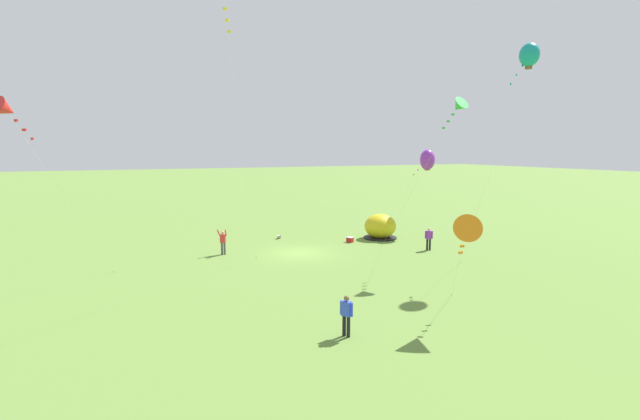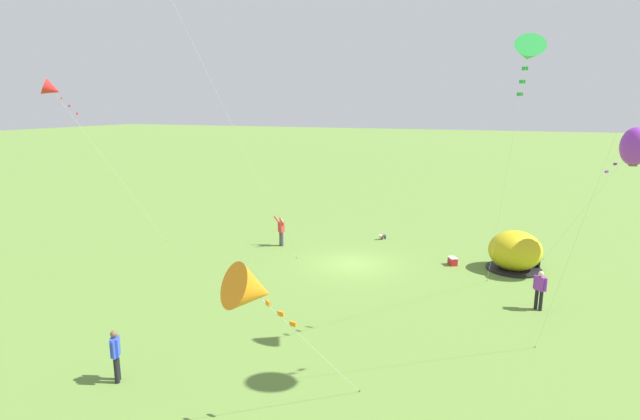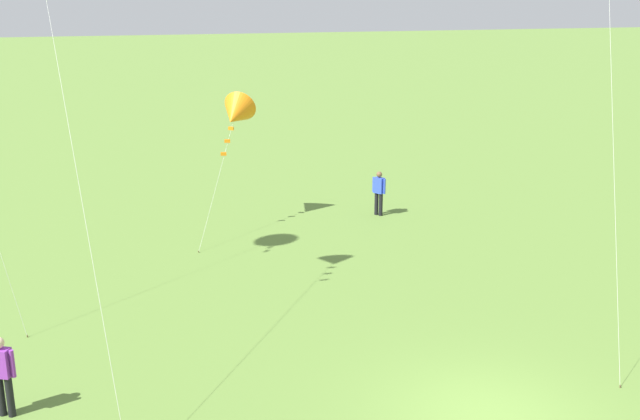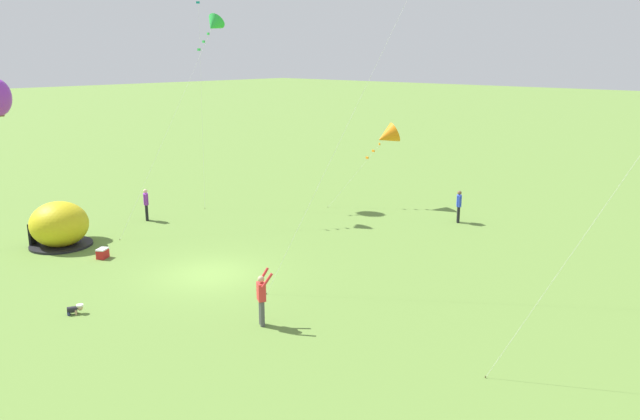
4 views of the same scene
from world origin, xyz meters
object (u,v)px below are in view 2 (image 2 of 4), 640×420
object	(u,v)px
kite_green	(528,53)
kite_orange	(252,290)
kite_purple	(635,147)
cooler_box	(453,261)
person_arms_raised	(281,230)
person_strolling	(116,353)
toddler_crawling	(382,237)
popup_tent	(515,251)
kite_red	(52,89)
person_center_field	(540,288)

from	to	relation	value
kite_green	kite_orange	xyz separation A→B (m)	(5.96, 7.62, -6.12)
kite_purple	cooler_box	bearing A→B (deg)	4.32
kite_orange	person_arms_raised	bearing A→B (deg)	-66.28
person_strolling	kite_orange	bearing A→B (deg)	172.46
toddler_crawling	kite_green	bearing A→B (deg)	121.68
cooler_box	kite_purple	xyz separation A→B (m)	(-7.95, -0.60, 6.40)
person_arms_raised	popup_tent	bearing A→B (deg)	-178.23
kite_green	kite_red	bearing A→B (deg)	-6.88
kite_green	toddler_crawling	bearing A→B (deg)	-58.32
toddler_crawling	popup_tent	bearing A→B (deg)	157.41
cooler_box	person_strolling	distance (m)	17.90
person_center_field	person_arms_raised	world-z (taller)	person_arms_raised
popup_tent	kite_purple	distance (m)	7.42
cooler_box	kite_purple	bearing A→B (deg)	-175.68
person_center_field	person_arms_raised	xyz separation A→B (m)	(14.44, -4.83, 0.03)
person_center_field	kite_orange	world-z (taller)	kite_orange
kite_orange	kite_red	xyz separation A→B (m)	(18.15, -10.53, 5.30)
popup_tent	kite_green	xyz separation A→B (m)	(0.22, 9.27, 9.19)
kite_purple	person_arms_raised	bearing A→B (deg)	1.94
person_strolling	kite_purple	bearing A→B (deg)	-134.95
person_strolling	kite_red	bearing A→B (deg)	-37.46
person_center_field	kite_orange	bearing A→B (deg)	58.25
cooler_box	person_center_field	bearing A→B (deg)	130.40
cooler_box	person_strolling	size ratio (longest dim) A/B	0.37
cooler_box	kite_purple	world-z (taller)	kite_purple
kite_green	person_strolling	bearing A→B (deg)	31.47
kite_red	kite_green	bearing A→B (deg)	173.12
person_arms_raised	kite_red	bearing A→B (deg)	28.57
cooler_box	kite_orange	world-z (taller)	kite_orange
kite_red	person_strolling	bearing A→B (deg)	142.54
person_center_field	kite_orange	size ratio (longest dim) A/B	0.36
cooler_box	kite_orange	bearing A→B (deg)	79.44
cooler_box	kite_purple	distance (m)	10.22
person_strolling	kite_green	size ratio (longest dim) A/B	0.16
toddler_crawling	kite_red	world-z (taller)	kite_red
person_arms_raised	kite_red	xyz separation A→B (m)	(10.91, 5.94, 8.37)
kite_red	toddler_crawling	bearing A→B (deg)	-149.35
person_strolling	person_arms_raised	bearing A→B (deg)	-83.10
kite_green	kite_purple	bearing A→B (deg)	-118.12
toddler_crawling	person_arms_raised	bearing A→B (deg)	34.56
person_arms_raised	kite_red	size ratio (longest dim) A/B	0.19
person_strolling	person_center_field	distance (m)	16.63
popup_tent	person_center_field	bearing A→B (deg)	100.97
toddler_crawling	kite_orange	xyz separation A→B (m)	(-1.81, 20.21, 3.88)
popup_tent	kite_orange	world-z (taller)	kite_orange
kite_orange	person_center_field	bearing A→B (deg)	-121.75
popup_tent	kite_red	xyz separation A→B (m)	(24.33, 6.36, 8.37)
person_strolling	person_arms_raised	xyz separation A→B (m)	(1.91, -15.76, 0.03)
popup_tent	person_arms_raised	xyz separation A→B (m)	(13.42, 0.42, 0.00)
cooler_box	kite_red	world-z (taller)	kite_red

